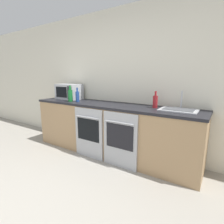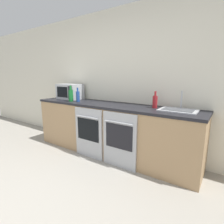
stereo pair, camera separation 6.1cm
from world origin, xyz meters
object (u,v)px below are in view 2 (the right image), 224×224
(bottle_green, at_px, (71,95))
(bottle_blue, at_px, (78,96))
(sink, at_px, (178,110))
(oven_left, at_px, (89,133))
(bottle_red, at_px, (155,101))
(microwave, at_px, (70,92))
(oven_right, at_px, (119,140))

(bottle_green, bearing_deg, bottle_blue, 17.33)
(bottle_green, relative_size, sink, 0.59)
(oven_left, xyz_separation_m, bottle_red, (1.02, 0.40, 0.59))
(bottle_green, xyz_separation_m, sink, (1.96, 0.21, -0.10))
(microwave, xyz_separation_m, bottle_blue, (0.43, -0.20, -0.05))
(bottle_green, bearing_deg, oven_left, -16.61)
(microwave, distance_m, bottle_green, 0.38)
(bottle_blue, height_order, bottle_green, bottle_green)
(oven_right, xyz_separation_m, bottle_red, (0.39, 0.40, 0.59))
(oven_left, xyz_separation_m, sink, (1.37, 0.39, 0.50))
(bottle_red, distance_m, sink, 0.37)
(bottle_red, height_order, bottle_blue, bottle_blue)
(oven_right, relative_size, bottle_red, 3.39)
(bottle_blue, distance_m, bottle_green, 0.15)
(microwave, xyz_separation_m, bottle_green, (0.29, -0.25, -0.04))
(oven_right, relative_size, bottle_blue, 3.25)
(oven_right, bearing_deg, bottle_blue, 168.44)
(oven_right, distance_m, bottle_blue, 1.24)
(bottle_red, bearing_deg, bottle_blue, -172.85)
(oven_left, relative_size, microwave, 1.70)
(microwave, bearing_deg, bottle_blue, -25.00)
(microwave, height_order, bottle_green, microwave)
(bottle_blue, bearing_deg, oven_left, -26.23)
(oven_left, relative_size, bottle_green, 2.87)
(microwave, relative_size, bottle_green, 1.69)
(bottle_red, distance_m, bottle_blue, 1.47)
(microwave, bearing_deg, bottle_red, -0.53)
(sink, bearing_deg, oven_left, -164.16)
(oven_left, bearing_deg, bottle_red, 21.62)
(oven_left, height_order, bottle_blue, bottle_blue)
(oven_left, height_order, sink, sink)
(oven_right, height_order, microwave, microwave)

